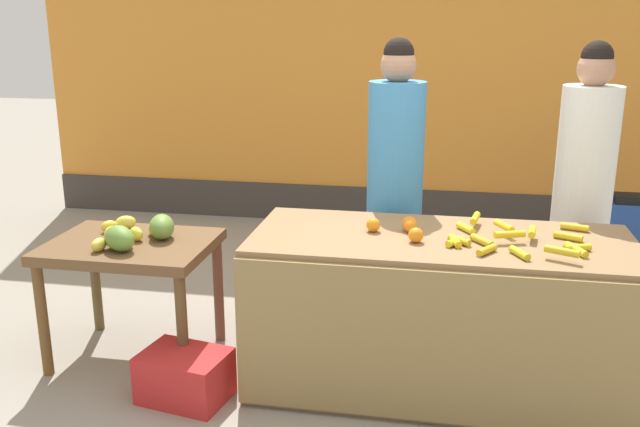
% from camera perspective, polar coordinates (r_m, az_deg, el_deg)
% --- Properties ---
extents(ground_plane, '(24.00, 24.00, 0.00)m').
position_cam_1_polar(ground_plane, '(3.97, 3.90, -13.31)').
color(ground_plane, gray).
extents(market_wall_back, '(7.09, 0.23, 3.20)m').
position_cam_1_polar(market_wall_back, '(6.53, 7.44, 12.58)').
color(market_wall_back, orange).
rests_on(market_wall_back, ground).
extents(fruit_stall_counter, '(1.97, 0.84, 0.84)m').
position_cam_1_polar(fruit_stall_counter, '(3.75, 9.69, -8.14)').
color(fruit_stall_counter, olive).
rests_on(fruit_stall_counter, ground).
extents(side_table_wooden, '(0.91, 0.69, 0.71)m').
position_cam_1_polar(side_table_wooden, '(4.08, -15.32, -3.59)').
color(side_table_wooden, brown).
rests_on(side_table_wooden, ground).
extents(banana_bunch_pile, '(0.75, 0.62, 0.07)m').
position_cam_1_polar(banana_bunch_pile, '(3.59, 15.69, -1.98)').
color(banana_bunch_pile, gold).
rests_on(banana_bunch_pile, fruit_stall_counter).
extents(orange_pile, '(0.31, 0.26, 0.08)m').
position_cam_1_polar(orange_pile, '(3.62, 6.85, -1.15)').
color(orange_pile, orange).
rests_on(orange_pile, fruit_stall_counter).
extents(mango_papaya_pile, '(0.52, 0.56, 0.14)m').
position_cam_1_polar(mango_papaya_pile, '(4.00, -15.02, -1.52)').
color(mango_papaya_pile, yellow).
rests_on(mango_papaya_pile, side_table_wooden).
extents(vendor_woman_blue_shirt, '(0.34, 0.34, 1.83)m').
position_cam_1_polar(vendor_woman_blue_shirt, '(4.23, 6.18, 1.97)').
color(vendor_woman_blue_shirt, '#33333D').
rests_on(vendor_woman_blue_shirt, ground).
extents(vendor_woman_white_shirt, '(0.34, 0.34, 1.81)m').
position_cam_1_polar(vendor_woman_white_shirt, '(4.39, 20.86, 1.41)').
color(vendor_woman_white_shirt, '#33333D').
rests_on(vendor_woman_white_shirt, ground).
extents(produce_crate, '(0.49, 0.40, 0.26)m').
position_cam_1_polar(produce_crate, '(3.77, -11.11, -13.04)').
color(produce_crate, red).
rests_on(produce_crate, ground).
extents(produce_sack, '(0.44, 0.46, 0.46)m').
position_cam_1_polar(produce_sack, '(4.55, -3.32, -6.11)').
color(produce_sack, maroon).
rests_on(produce_sack, ground).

